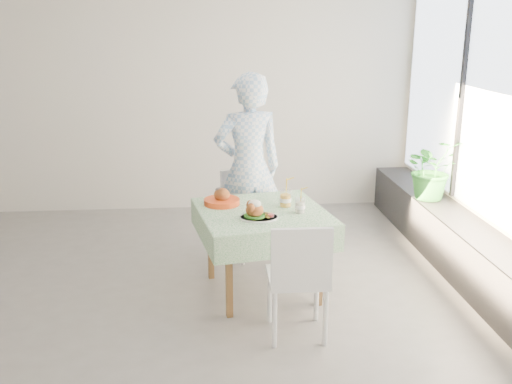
{
  "coord_description": "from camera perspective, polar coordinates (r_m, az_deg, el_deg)",
  "views": [
    {
      "loc": [
        0.46,
        -4.54,
        2.23
      ],
      "look_at": [
        0.85,
        0.06,
        0.89
      ],
      "focal_mm": 40.0,
      "sensor_mm": 36.0,
      "label": 1
    }
  ],
  "objects": [
    {
      "name": "floor",
      "position": [
        5.08,
        -9.71,
        -10.11
      ],
      "size": [
        6.0,
        6.0,
        0.0
      ],
      "primitive_type": "plane",
      "color": "slate",
      "rests_on": "ground"
    },
    {
      "name": "wall_back",
      "position": [
        7.11,
        -8.65,
        9.28
      ],
      "size": [
        6.0,
        0.02,
        2.8
      ],
      "primitive_type": "cube",
      "color": "beige",
      "rests_on": "ground"
    },
    {
      "name": "wall_front",
      "position": [
        2.25,
        -16.43,
        -6.09
      ],
      "size": [
        6.0,
        0.02,
        2.8
      ],
      "primitive_type": "cube",
      "color": "beige",
      "rests_on": "ground"
    },
    {
      "name": "wall_right",
      "position": [
        5.27,
        24.16,
        5.7
      ],
      "size": [
        0.02,
        5.0,
        2.8
      ],
      "primitive_type": "cube",
      "color": "beige",
      "rests_on": "ground"
    },
    {
      "name": "window_pane",
      "position": [
        5.22,
        24.18,
        8.4
      ],
      "size": [
        0.01,
        4.8,
        2.18
      ],
      "primitive_type": "cube",
      "color": "#D1E0F9",
      "rests_on": "ground"
    },
    {
      "name": "window_ledge",
      "position": [
        5.48,
        20.94,
        -6.14
      ],
      "size": [
        0.4,
        4.8,
        0.5
      ],
      "primitive_type": "cube",
      "color": "black",
      "rests_on": "ground"
    },
    {
      "name": "cafe_table",
      "position": [
        4.9,
        0.63,
        -4.98
      ],
      "size": [
        1.21,
        1.21,
        0.74
      ],
      "color": "brown",
      "rests_on": "ground"
    },
    {
      "name": "chair_far",
      "position": [
        5.75,
        -0.83,
        -3.78
      ],
      "size": [
        0.55,
        0.55,
        0.87
      ],
      "color": "white",
      "rests_on": "ground"
    },
    {
      "name": "chair_near",
      "position": [
        4.31,
        4.12,
        -10.75
      ],
      "size": [
        0.43,
        0.43,
        0.91
      ],
      "color": "white",
      "rests_on": "ground"
    },
    {
      "name": "diner",
      "position": [
        5.5,
        -0.79,
        2.36
      ],
      "size": [
        0.75,
        0.57,
        1.84
      ],
      "primitive_type": "imported",
      "rotation": [
        0.0,
        0.0,
        3.35
      ],
      "color": "#84ABD3",
      "rests_on": "ground"
    },
    {
      "name": "main_dish",
      "position": [
        4.58,
        0.07,
        -2.07
      ],
      "size": [
        0.31,
        0.31,
        0.16
      ],
      "color": "white",
      "rests_on": "cafe_table"
    },
    {
      "name": "juice_cup_orange",
      "position": [
        4.9,
        2.96,
        -0.69
      ],
      "size": [
        0.11,
        0.11,
        0.3
      ],
      "color": "white",
      "rests_on": "cafe_table"
    },
    {
      "name": "juice_cup_lemonade",
      "position": [
        4.75,
        4.43,
        -1.4
      ],
      "size": [
        0.09,
        0.09,
        0.25
      ],
      "color": "white",
      "rests_on": "cafe_table"
    },
    {
      "name": "second_dish",
      "position": [
        4.97,
        -3.44,
        -0.76
      ],
      "size": [
        0.31,
        0.31,
        0.15
      ],
      "color": "#CE4015",
      "rests_on": "cafe_table"
    },
    {
      "name": "potted_plant",
      "position": [
        6.17,
        17.22,
        2.24
      ],
      "size": [
        0.62,
        0.55,
        0.64
      ],
      "primitive_type": "imported",
      "rotation": [
        0.0,
        0.0,
        0.09
      ],
      "color": "#266F25",
      "rests_on": "window_ledge"
    }
  ]
}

